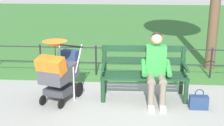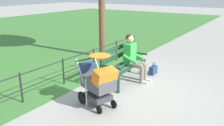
{
  "view_description": "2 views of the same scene",
  "coord_description": "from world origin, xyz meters",
  "px_view_note": "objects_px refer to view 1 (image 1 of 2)",
  "views": [
    {
      "loc": [
        -0.24,
        5.38,
        2.31
      ],
      "look_at": [
        0.17,
        0.09,
        0.71
      ],
      "focal_mm": 49.0,
      "sensor_mm": 36.0,
      "label": 1
    },
    {
      "loc": [
        4.78,
        3.0,
        2.41
      ],
      "look_at": [
        0.3,
        0.02,
        0.72
      ],
      "focal_mm": 37.7,
      "sensor_mm": 36.0,
      "label": 2
    }
  ],
  "objects_px": {
    "park_bench": "(144,70)",
    "person_on_bench": "(156,66)",
    "stroller": "(59,70)",
    "handbag": "(199,102)"
  },
  "relations": [
    {
      "from": "park_bench",
      "to": "person_on_bench",
      "type": "relative_size",
      "value": 1.27
    },
    {
      "from": "person_on_bench",
      "to": "park_bench",
      "type": "bearing_deg",
      "value": -46.34
    },
    {
      "from": "person_on_bench",
      "to": "stroller",
      "type": "distance_m",
      "value": 1.76
    },
    {
      "from": "park_bench",
      "to": "stroller",
      "type": "distance_m",
      "value": 1.58
    },
    {
      "from": "handbag",
      "to": "person_on_bench",
      "type": "bearing_deg",
      "value": -20.64
    },
    {
      "from": "park_bench",
      "to": "handbag",
      "type": "relative_size",
      "value": 4.37
    },
    {
      "from": "handbag",
      "to": "park_bench",
      "type": "bearing_deg",
      "value": -27.76
    },
    {
      "from": "stroller",
      "to": "handbag",
      "type": "bearing_deg",
      "value": 176.56
    },
    {
      "from": "person_on_bench",
      "to": "stroller",
      "type": "height_order",
      "value": "person_on_bench"
    },
    {
      "from": "park_bench",
      "to": "person_on_bench",
      "type": "bearing_deg",
      "value": 133.66
    }
  ]
}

